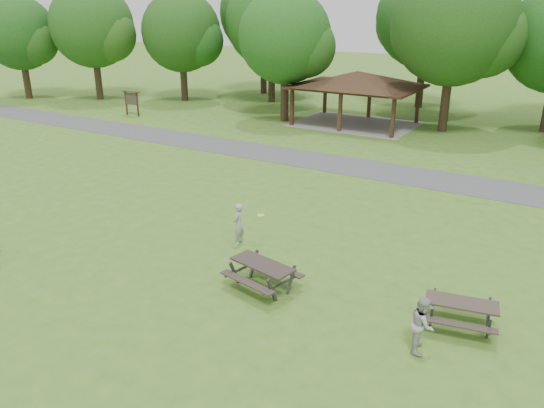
# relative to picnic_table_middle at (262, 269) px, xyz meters

# --- Properties ---
(ground) EXTENTS (160.00, 160.00, 0.00)m
(ground) POSITION_rel_picnic_table_middle_xyz_m (-2.74, -0.52, -0.65)
(ground) COLOR #426F1F
(ground) RESTS_ON ground
(asphalt_path) EXTENTS (120.00, 3.20, 0.02)m
(asphalt_path) POSITION_rel_picnic_table_middle_xyz_m (-2.74, 13.48, -0.64)
(asphalt_path) COLOR #49494B
(asphalt_path) RESTS_ON ground
(pavilion) EXTENTS (8.60, 7.01, 3.76)m
(pavilion) POSITION_rel_picnic_table_middle_xyz_m (-6.74, 23.48, 2.41)
(pavilion) COLOR #311A12
(pavilion) RESTS_ON ground
(notice_board) EXTENTS (1.60, 0.30, 1.88)m
(notice_board) POSITION_rel_picnic_table_middle_xyz_m (-22.74, 17.48, 0.66)
(notice_board) COLOR #3A1E15
(notice_board) RESTS_ON ground
(tree_row_a) EXTENTS (7.56, 7.20, 9.97)m
(tree_row_a) POSITION_rel_picnic_table_middle_xyz_m (-30.65, 21.50, 5.50)
(tree_row_a) COLOR #302315
(tree_row_a) RESTS_ON ground
(tree_row_b) EXTENTS (7.14, 6.80, 9.28)m
(tree_row_b) POSITION_rel_picnic_table_middle_xyz_m (-23.66, 25.00, 5.02)
(tree_row_b) COLOR #312116
(tree_row_b) RESTS_ON ground
(tree_row_c) EXTENTS (8.19, 7.80, 10.67)m
(tree_row_c) POSITION_rel_picnic_table_middle_xyz_m (-16.64, 28.50, 5.89)
(tree_row_c) COLOR black
(tree_row_c) RESTS_ON ground
(tree_row_d) EXTENTS (6.93, 6.60, 9.27)m
(tree_row_d) POSITION_rel_picnic_table_middle_xyz_m (-11.66, 22.00, 5.12)
(tree_row_d) COLOR #312216
(tree_row_d) RESTS_ON ground
(tree_row_e) EXTENTS (8.40, 8.00, 11.02)m
(tree_row_e) POSITION_rel_picnic_table_middle_xyz_m (-0.64, 24.50, 6.13)
(tree_row_e) COLOR #2F2115
(tree_row_e) RESTS_ON ground
(tree_deep_a) EXTENTS (8.40, 8.00, 11.38)m
(tree_deep_a) POSITION_rel_picnic_table_middle_xyz_m (-19.64, 32.00, 6.48)
(tree_deep_a) COLOR black
(tree_deep_a) RESTS_ON ground
(tree_deep_b) EXTENTS (8.40, 8.00, 11.13)m
(tree_deep_b) POSITION_rel_picnic_table_middle_xyz_m (-4.64, 32.50, 6.24)
(tree_deep_b) COLOR black
(tree_deep_b) RESTS_ON ground
(tree_flank_left) EXTENTS (6.72, 6.40, 8.93)m
(tree_flank_left) POSITION_rel_picnic_table_middle_xyz_m (-36.66, 18.50, 4.88)
(tree_flank_left) COLOR #322316
(tree_flank_left) RESTS_ON ground
(picnic_table_middle) EXTENTS (2.32, 2.00, 0.88)m
(picnic_table_middle) POSITION_rel_picnic_table_middle_xyz_m (0.00, 0.00, 0.00)
(picnic_table_middle) COLOR #2C2420
(picnic_table_middle) RESTS_ON ground
(picnic_table_far) EXTENTS (2.11, 1.82, 0.81)m
(picnic_table_far) POSITION_rel_picnic_table_middle_xyz_m (5.64, 0.96, -0.05)
(picnic_table_far) COLOR #322B24
(picnic_table_far) RESTS_ON ground
(frisbee_in_flight) EXTENTS (0.31, 0.31, 0.02)m
(frisbee_in_flight) POSITION_rel_picnic_table_middle_xyz_m (-1.20, 1.84, 0.89)
(frisbee_in_flight) COLOR yellow
(frisbee_in_flight) RESTS_ON ground
(frisbee_thrower) EXTENTS (0.48, 0.62, 1.54)m
(frisbee_thrower) POSITION_rel_picnic_table_middle_xyz_m (-2.46, 2.33, 0.12)
(frisbee_thrower) COLOR #A1A2A4
(frisbee_thrower) RESTS_ON ground
(frisbee_catcher) EXTENTS (0.75, 0.86, 1.50)m
(frisbee_catcher) POSITION_rel_picnic_table_middle_xyz_m (5.03, -0.57, 0.10)
(frisbee_catcher) COLOR #ACACAE
(frisbee_catcher) RESTS_ON ground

